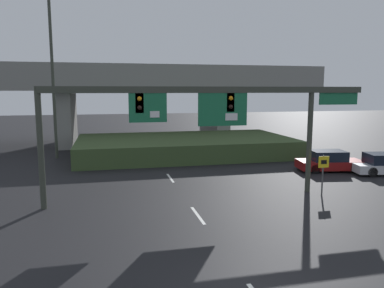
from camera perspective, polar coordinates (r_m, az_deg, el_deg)
lane_markings at (r=23.93m, az=-3.32°, el=-5.20°), size 0.14×31.72×0.01m
signal_gantry at (r=18.81m, az=2.12°, el=5.52°), size 16.75×0.44×5.73m
speed_limit_sign at (r=20.88m, az=19.35°, el=-3.66°), size 0.60×0.11×2.17m
highway_light_pole_near at (r=32.35m, az=-20.63°, el=13.10°), size 0.70×0.36×16.42m
overpass_bridge at (r=39.82m, az=-7.45°, el=8.36°), size 36.43×9.15×7.97m
grass_embankment at (r=32.30m, az=-1.15°, el=-0.32°), size 17.96×9.76×1.50m
parked_sedan_near_right at (r=27.59m, az=20.18°, el=-2.51°), size 4.63×2.54×1.41m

